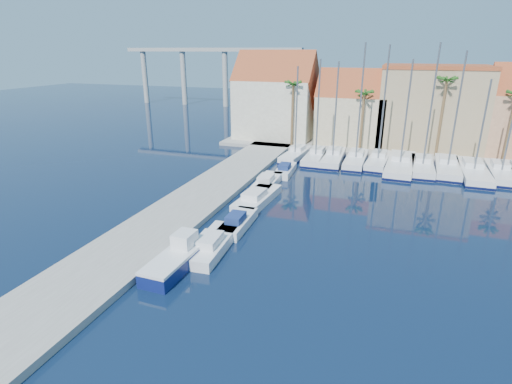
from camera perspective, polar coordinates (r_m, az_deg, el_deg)
ground at (r=22.40m, az=-7.81°, el=-19.16°), size 260.00×260.00×0.00m
quay_west at (r=36.39m, az=-10.96°, el=-2.88°), size 6.00×77.00×0.50m
shore_north at (r=64.84m, az=20.35°, el=6.21°), size 54.00×16.00×0.50m
fishing_boat at (r=27.87m, az=-11.14°, el=-9.19°), size 2.17×6.11×2.12m
motorboat_west_0 at (r=29.77m, az=-6.28°, el=-7.36°), size 2.56×6.86×1.40m
motorboat_west_1 at (r=33.17m, az=-2.62°, el=-4.32°), size 1.94×5.59×1.40m
motorboat_west_2 at (r=38.50m, az=0.13°, el=-0.82°), size 2.84×7.51×1.40m
motorboat_west_3 at (r=43.13m, az=1.61°, el=1.46°), size 2.25×6.37×1.40m
motorboat_west_4 at (r=47.55m, az=4.19°, el=3.15°), size 2.03×5.51×1.40m
sailboat_0 at (r=54.74m, az=5.76°, el=5.42°), size 2.95×8.61×12.04m
sailboat_1 at (r=54.01m, az=8.62°, el=5.11°), size 2.40×9.00×12.93m
sailboat_2 at (r=53.90m, az=10.95°, el=4.92°), size 2.86×9.61×12.67m
sailboat_3 at (r=53.51m, az=14.11°, el=4.63°), size 2.53×9.20×14.81m
sailboat_4 at (r=53.72m, az=17.08°, el=4.41°), size 3.06×9.12×14.57m
sailboat_5 at (r=52.92m, az=19.93°, el=3.79°), size 3.81×12.03×13.01m
sailboat_6 at (r=52.96m, az=22.68°, el=3.52°), size 2.51×9.45×14.75m
sailboat_7 at (r=53.83m, az=25.66°, el=3.30°), size 3.19×10.42×13.91m
sailboat_8 at (r=53.36m, az=28.58°, el=2.66°), size 2.95×11.05×11.01m
sailboat_9 at (r=54.38m, az=31.53°, el=2.46°), size 2.97×9.71×12.59m
building_0 at (r=65.44m, az=2.88°, el=13.10°), size 12.30×9.00×13.50m
building_1 at (r=63.28m, az=13.54°, el=11.25°), size 10.30×8.00×11.00m
building_2 at (r=63.98m, az=23.71°, el=11.12°), size 14.20×10.20×11.50m
palm_0 at (r=59.34m, az=5.33°, el=14.85°), size 2.60×2.60×10.15m
palm_1 at (r=57.82m, az=15.21°, el=13.20°), size 2.60×2.60×9.15m
palm_2 at (r=57.76m, az=25.58°, el=13.89°), size 2.60×2.60×11.15m
viaduct at (r=108.38m, az=-7.05°, el=17.55°), size 48.00×2.20×14.45m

